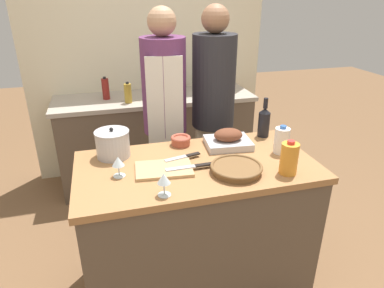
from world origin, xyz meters
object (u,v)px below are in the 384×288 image
(mixing_bowl, at_px, (181,140))
(milk_jug, at_px, (282,140))
(roasting_pan, at_px, (228,140))
(condiment_bottle_extra, at_px, (128,93))
(knife_paring, at_px, (183,157))
(person_cook_guest, at_px, (213,109))
(condiment_bottle_short, at_px, (106,89))
(wine_bottle_green, at_px, (264,121))
(condiment_bottle_tall, at_px, (209,82))
(person_cook_aproned, at_px, (165,114))
(knife_chef, at_px, (191,167))
(stock_pot, at_px, (113,144))
(wine_glass_right, at_px, (164,180))
(stand_mixer, at_px, (171,78))
(wicker_basket, at_px, (236,168))
(cutting_board, at_px, (164,169))
(wine_glass_left, at_px, (118,162))
(juice_jug, at_px, (289,158))

(mixing_bowl, bearing_deg, milk_jug, -25.82)
(roasting_pan, xyz_separation_m, condiment_bottle_extra, (-0.53, 1.17, 0.03))
(knife_paring, relative_size, person_cook_guest, 0.13)
(condiment_bottle_extra, bearing_deg, roasting_pan, -65.70)
(condiment_bottle_short, relative_size, person_cook_guest, 0.12)
(milk_jug, xyz_separation_m, wine_bottle_green, (0.01, 0.28, 0.02))
(condiment_bottle_tall, distance_m, person_cook_aproned, 1.10)
(roasting_pan, bearing_deg, wine_bottle_green, 17.86)
(mixing_bowl, xyz_separation_m, knife_chef, (-0.02, -0.35, -0.01))
(condiment_bottle_short, height_order, person_cook_aproned, person_cook_aproned)
(mixing_bowl, xyz_separation_m, person_cook_guest, (0.38, 0.47, 0.03))
(wine_bottle_green, bearing_deg, knife_chef, -150.40)
(condiment_bottle_short, bearing_deg, roasting_pan, -61.77)
(stock_pot, height_order, wine_bottle_green, wine_bottle_green)
(wine_glass_right, xyz_separation_m, condiment_bottle_short, (-0.21, 1.81, -0.00))
(knife_chef, relative_size, person_cook_guest, 0.16)
(stand_mixer, xyz_separation_m, person_cook_guest, (0.16, -0.86, -0.06))
(wine_glass_right, distance_m, condiment_bottle_extra, 1.64)
(wicker_basket, distance_m, stock_pot, 0.76)
(cutting_board, xyz_separation_m, wine_bottle_green, (0.76, 0.31, 0.10))
(cutting_board, bearing_deg, roasting_pan, 25.21)
(cutting_board, relative_size, knife_paring, 1.49)
(mixing_bowl, xyz_separation_m, person_cook_aproned, (-0.02, 0.45, 0.03))
(wine_glass_left, xyz_separation_m, wine_glass_right, (0.20, -0.25, 0.00))
(person_cook_aproned, height_order, person_cook_guest, person_cook_guest)
(juice_jug, xyz_separation_m, knife_chef, (-0.51, 0.18, -0.07))
(condiment_bottle_tall, distance_m, person_cook_guest, 0.92)
(condiment_bottle_tall, bearing_deg, juice_jug, -94.30)
(juice_jug, bearing_deg, roasting_pan, 114.20)
(stand_mixer, bearing_deg, milk_jug, -77.55)
(wine_glass_left, xyz_separation_m, knife_chef, (0.40, -0.03, -0.06))
(juice_jug, bearing_deg, stand_mixer, 98.08)
(wine_bottle_green, xyz_separation_m, condiment_bottle_extra, (-0.82, 1.07, -0.03))
(roasting_pan, distance_m, person_cook_guest, 0.57)
(wine_glass_right, bearing_deg, cutting_board, 79.65)
(stand_mixer, bearing_deg, wine_glass_right, -103.05)
(cutting_board, height_order, wine_glass_left, wine_glass_left)
(wine_bottle_green, bearing_deg, condiment_bottle_tall, 88.44)
(milk_jug, height_order, condiment_bottle_extra, milk_jug)
(juice_jug, distance_m, knife_paring, 0.61)
(condiment_bottle_extra, bearing_deg, wine_bottle_green, -52.50)
(wine_bottle_green, height_order, wine_glass_left, wine_bottle_green)
(cutting_board, distance_m, knife_paring, 0.17)
(juice_jug, distance_m, knife_chef, 0.54)
(juice_jug, bearing_deg, wine_glass_left, 167.00)
(condiment_bottle_short, bearing_deg, milk_jug, -56.58)
(condiment_bottle_short, height_order, person_cook_guest, person_cook_guest)
(wine_bottle_green, distance_m, knife_chef, 0.71)
(milk_jug, relative_size, condiment_bottle_short, 0.85)
(knife_paring, relative_size, condiment_bottle_extra, 1.17)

